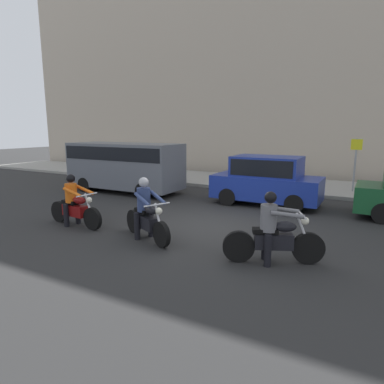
{
  "coord_description": "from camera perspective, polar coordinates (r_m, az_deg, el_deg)",
  "views": [
    {
      "loc": [
        4.14,
        -8.39,
        2.81
      ],
      "look_at": [
        -0.23,
        -0.4,
        1.07
      ],
      "focal_mm": 31.38,
      "sensor_mm": 36.0,
      "label": 1
    }
  ],
  "objects": [
    {
      "name": "ground_plane",
      "position": [
        9.77,
        2.36,
        -5.88
      ],
      "size": [
        80.0,
        80.0,
        0.0
      ],
      "primitive_type": "plane",
      "color": "#282828"
    },
    {
      "name": "sidewalk_slab",
      "position": [
        17.12,
        14.34,
        1.3
      ],
      "size": [
        40.0,
        4.4,
        0.14
      ],
      "primitive_type": "cube",
      "color": "#99968E",
      "rests_on": "ground_plane"
    },
    {
      "name": "building_facade",
      "position": [
        20.7,
        17.92,
        22.76
      ],
      "size": [
        40.0,
        1.4,
        14.52
      ],
      "primitive_type": "cube",
      "color": "#B7A893",
      "rests_on": "ground_plane"
    },
    {
      "name": "motorcycle_with_rider_denim_blue",
      "position": [
        8.59,
        -7.79,
        -3.81
      ],
      "size": [
        1.93,
        1.05,
        1.6
      ],
      "color": "black",
      "rests_on": "ground_plane"
    },
    {
      "name": "motorcycle_with_rider_gray",
      "position": [
        7.25,
        13.62,
        -6.96
      ],
      "size": [
        1.98,
        1.05,
        1.54
      ],
      "color": "black",
      "rests_on": "ground_plane"
    },
    {
      "name": "motorcycle_with_rider_orange_stripe",
      "position": [
        10.27,
        -19.37,
        -2.08
      ],
      "size": [
        2.13,
        0.7,
        1.51
      ],
      "color": "black",
      "rests_on": "ground_plane"
    },
    {
      "name": "parked_hatchback_cobalt_blue",
      "position": [
        12.59,
        12.53,
        2.02
      ],
      "size": [
        3.86,
        1.76,
        1.8
      ],
      "color": "navy",
      "rests_on": "ground_plane"
    },
    {
      "name": "parked_van_slate_gray",
      "position": [
        15.11,
        -11.37,
        4.74
      ],
      "size": [
        5.18,
        1.96,
        2.15
      ],
      "color": "slate",
      "rests_on": "ground_plane"
    },
    {
      "name": "street_sign_post",
      "position": [
        15.75,
        26.02,
        5.02
      ],
      "size": [
        0.44,
        0.08,
        2.24
      ],
      "color": "gray",
      "rests_on": "sidewalk_slab"
    }
  ]
}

